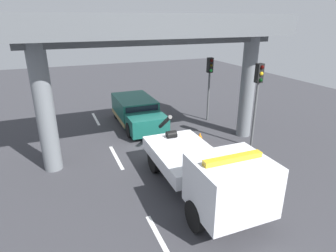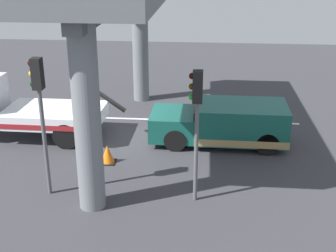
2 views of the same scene
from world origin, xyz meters
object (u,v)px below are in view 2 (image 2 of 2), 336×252
Objects in this scene: tow_truck_white at (7,107)px; traffic_cone_orange at (107,154)px; traffic_light_near at (196,108)px; towed_van_green at (225,124)px; traffic_light_far at (39,98)px.

traffic_cone_orange is at bearing 154.13° from tow_truck_white.
traffic_cone_orange is (3.15, -2.29, -2.62)m from traffic_light_near.
tow_truck_white is at bearing -0.06° from towed_van_green.
towed_van_green is 1.22× the size of traffic_light_far.
tow_truck_white is at bearing -25.87° from traffic_cone_orange.
traffic_light_far reaches higher than traffic_cone_orange.
tow_truck_white is 1.39× the size of towed_van_green.
traffic_light_near is 4.50m from traffic_light_far.
traffic_light_far is 6.48× the size of traffic_cone_orange.
tow_truck_white is at bearing -30.30° from traffic_light_near.
traffic_light_near reaches higher than towed_van_green.
traffic_light_near is (1.03, 4.45, 2.15)m from towed_van_green.
tow_truck_white is 1.70× the size of traffic_light_far.
towed_van_green is 5.05m from traffic_light_near.
traffic_light_far reaches higher than towed_van_green.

